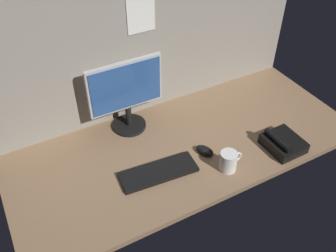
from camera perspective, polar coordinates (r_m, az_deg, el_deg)
The scene contains 7 objects.
ground_plane at distance 197.08cm, azimuth 2.26°, elevation -2.72°, with size 180.00×80.00×3.00cm, color #8C6B4C.
cubicle_wall_back at distance 200.06cm, azimuth -2.97°, elevation 12.47°, with size 180.00×5.50×78.85cm.
monitor at distance 193.10cm, azimuth -6.37°, elevation 4.97°, with size 40.00×18.00×39.83cm.
keyboard at distance 179.67cm, azimuth -1.45°, elevation -6.99°, with size 37.00×13.00×2.00cm, color black.
mouse at distance 189.68cm, azimuth 5.59°, elevation -3.71°, with size 5.60×9.60×3.40cm, color black.
mug_ceramic_white at distance 181.10cm, azimuth 9.18°, elevation -5.28°, with size 11.87×8.33×10.18cm.
desk_phone at distance 199.21cm, azimuth 17.03°, elevation -2.50°, with size 17.17×19.15×8.80cm.
Camera 1 is at (-75.14, -122.23, 133.61)cm, focal length 40.15 mm.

